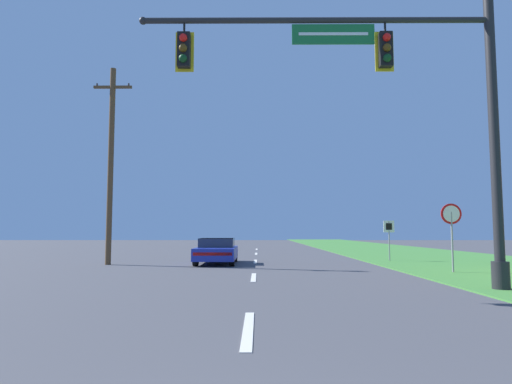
# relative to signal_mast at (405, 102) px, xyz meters

# --- Properties ---
(grass_verge_right) EXTENTS (10.00, 110.00, 0.04)m
(grass_verge_right) POSITION_rel_signal_mast_xyz_m (6.43, 19.33, -4.92)
(grass_verge_right) COLOR #428438
(grass_verge_right) RESTS_ON ground
(road_center_line) EXTENTS (0.16, 34.80, 0.01)m
(road_center_line) POSITION_rel_signal_mast_xyz_m (-4.07, 11.33, -4.93)
(road_center_line) COLOR silver
(road_center_line) RESTS_ON ground
(signal_mast) EXTENTS (9.70, 0.47, 8.06)m
(signal_mast) POSITION_rel_signal_mast_xyz_m (0.00, 0.00, 0.00)
(signal_mast) COLOR #232326
(signal_mast) RESTS_ON grass_verge_right
(car_ahead) EXTENTS (1.85, 4.44, 1.19)m
(car_ahead) POSITION_rel_signal_mast_xyz_m (-5.89, 9.83, -4.34)
(car_ahead) COLOR black
(car_ahead) RESTS_ON ground
(stop_sign) EXTENTS (0.76, 0.07, 2.50)m
(stop_sign) POSITION_rel_signal_mast_xyz_m (3.19, 4.92, -3.08)
(stop_sign) COLOR gray
(stop_sign) RESTS_ON grass_verge_right
(route_sign_post) EXTENTS (0.55, 0.06, 2.03)m
(route_sign_post) POSITION_rel_signal_mast_xyz_m (2.77, 11.53, -3.41)
(route_sign_post) COLOR gray
(route_sign_post) RESTS_ON grass_verge_right
(utility_pole_near) EXTENTS (1.80, 0.26, 9.23)m
(utility_pole_near) POSITION_rel_signal_mast_xyz_m (-10.81, 9.10, -0.17)
(utility_pole_near) COLOR brown
(utility_pole_near) RESTS_ON ground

